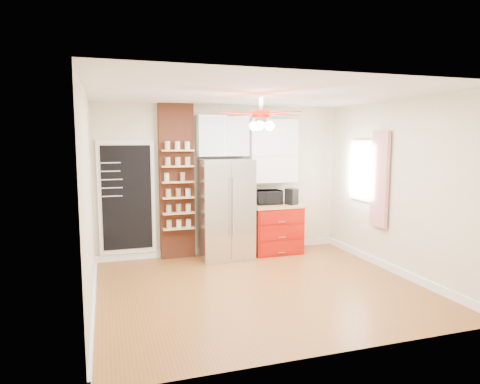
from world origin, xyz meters
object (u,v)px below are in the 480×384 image
object	(u,v)px
fridge	(225,209)
pantry_jar_oats	(167,178)
ceiling_fan	(261,114)
coffee_maker	(292,197)
canister_left	(296,201)
toaster_oven	(268,197)
red_cabinet	(275,229)

from	to	relation	value
fridge	pantry_jar_oats	distance (m)	1.15
ceiling_fan	coffee_maker	distance (m)	2.43
ceiling_fan	canister_left	bearing A→B (deg)	51.29
pantry_jar_oats	toaster_oven	bearing A→B (deg)	-0.58
fridge	red_cabinet	distance (m)	1.06
coffee_maker	canister_left	xyz separation A→B (m)	(0.09, 0.01, -0.08)
fridge	toaster_oven	size ratio (longest dim) A/B	3.73
canister_left	pantry_jar_oats	bearing A→B (deg)	175.41
red_cabinet	toaster_oven	bearing A→B (deg)	137.63
toaster_oven	canister_left	bearing A→B (deg)	-18.22
red_cabinet	ceiling_fan	xyz separation A→B (m)	(-0.92, -1.68, 1.97)
coffee_maker	canister_left	bearing A→B (deg)	-15.57
fridge	ceiling_fan	size ratio (longest dim) A/B	1.25
red_cabinet	canister_left	xyz separation A→B (m)	(0.37, -0.07, 0.51)
ceiling_fan	toaster_oven	size ratio (longest dim) A/B	2.99
fridge	red_cabinet	bearing A→B (deg)	2.95
toaster_oven	canister_left	size ratio (longest dim) A/B	3.50
fridge	pantry_jar_oats	xyz separation A→B (m)	(-0.99, 0.17, 0.57)
ceiling_fan	toaster_oven	bearing A→B (deg)	65.44
fridge	canister_left	xyz separation A→B (m)	(1.34, -0.02, 0.09)
toaster_oven	ceiling_fan	bearing A→B (deg)	-113.39
pantry_jar_oats	canister_left	bearing A→B (deg)	-4.59
fridge	pantry_jar_oats	world-z (taller)	fridge
coffee_maker	pantry_jar_oats	world-z (taller)	pantry_jar_oats
ceiling_fan	coffee_maker	bearing A→B (deg)	53.06
red_cabinet	canister_left	bearing A→B (deg)	-10.74
coffee_maker	pantry_jar_oats	distance (m)	2.29
coffee_maker	fridge	bearing A→B (deg)	157.86
toaster_oven	fridge	bearing A→B (deg)	-169.09
red_cabinet	ceiling_fan	bearing A→B (deg)	-118.71
coffee_maker	pantry_jar_oats	size ratio (longest dim) A/B	2.15
ceiling_fan	canister_left	xyz separation A→B (m)	(1.29, 1.61, -1.46)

